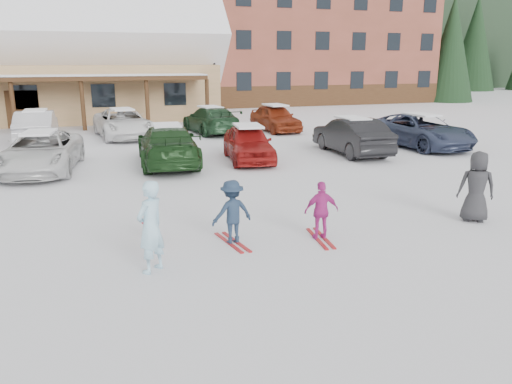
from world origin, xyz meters
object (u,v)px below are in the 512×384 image
object	(u,v)px
parked_car_4	(248,143)
parked_car_6	(420,131)
child_navy	(232,212)
toddler_red	(151,223)
parked_car_9	(37,127)
parked_car_5	(352,136)
parked_car_3	(168,145)
lamp_post	(214,65)
parked_car_12	(275,118)
child_magenta	(321,211)
adult_skier	(150,227)
alpine_hotel	(275,9)
parked_car_2	(41,152)
parked_car_11	(211,120)
parked_car_10	(123,123)
bystander_dark	(477,187)

from	to	relation	value
parked_car_4	parked_car_6	xyz separation A→B (m)	(8.49, 0.66, 0.05)
child_navy	parked_car_6	xyz separation A→B (m)	(11.56, 9.43, 0.05)
parked_car_4	toddler_red	bearing A→B (deg)	-113.43
parked_car_9	parked_car_5	bearing A→B (deg)	150.74
toddler_red	parked_car_3	size ratio (longest dim) A/B	0.16
lamp_post	toddler_red	xyz separation A→B (m)	(-7.17, -23.85, -3.12)
parked_car_3	parked_car_12	size ratio (longest dim) A/B	1.22
child_magenta	parked_car_6	distance (m)	13.72
adult_skier	parked_car_3	bearing A→B (deg)	-142.93
lamp_post	alpine_hotel	bearing A→B (deg)	54.68
parked_car_3	parked_car_4	distance (m)	3.17
child_magenta	parked_car_2	bearing A→B (deg)	-48.79
adult_skier	parked_car_4	distance (m)	10.94
parked_car_11	child_magenta	bearing A→B (deg)	78.46
parked_car_2	parked_car_10	distance (m)	8.27
parked_car_4	parked_car_5	world-z (taller)	parked_car_5
parked_car_4	parked_car_9	xyz separation A→B (m)	(-8.41, 7.45, 0.08)
lamp_post	parked_car_3	bearing A→B (deg)	-109.72
toddler_red	parked_car_4	size ratio (longest dim) A/B	0.21
parked_car_3	parked_car_10	bearing A→B (deg)	-77.83
alpine_hotel	parked_car_9	world-z (taller)	alpine_hotel
parked_car_9	parked_car_4	bearing A→B (deg)	138.57
parked_car_5	parked_car_9	size ratio (longest dim) A/B	0.98
toddler_red	child_navy	bearing A→B (deg)	157.93
parked_car_4	parked_car_5	distance (m)	4.65
bystander_dark	parked_car_4	bearing A→B (deg)	-40.37
bystander_dark	parked_car_11	world-z (taller)	bystander_dark
child_navy	parked_car_5	size ratio (longest dim) A/B	0.30
bystander_dark	parked_car_2	size ratio (longest dim) A/B	0.34
bystander_dark	parked_car_12	xyz separation A→B (m)	(0.95, 16.98, -0.15)
child_navy	bystander_dark	bearing A→B (deg)	167.01
parked_car_3	parked_car_2	bearing A→B (deg)	0.79
parked_car_3	parked_car_9	size ratio (longest dim) A/B	1.11
lamp_post	parked_car_4	xyz separation A→B (m)	(-2.41, -15.69, -2.85)
parked_car_4	parked_car_9	bearing A→B (deg)	145.30
child_magenta	parked_car_12	xyz separation A→B (m)	(5.14, 16.99, 0.07)
alpine_hotel	lamp_post	distance (m)	16.66
adult_skier	parked_car_4	bearing A→B (deg)	-159.63
parked_car_9	parked_car_3	bearing A→B (deg)	125.80
lamp_post	parked_car_11	size ratio (longest dim) A/B	1.27
parked_car_9	lamp_post	bearing A→B (deg)	-142.61
alpine_hotel	parked_car_6	xyz separation A→B (m)	(-3.09, -27.98, -7.88)
parked_car_2	parked_car_6	world-z (taller)	parked_car_6
parked_car_10	parked_car_12	world-z (taller)	parked_car_10
parked_car_2	parked_car_5	bearing A→B (deg)	5.49
child_magenta	parked_car_9	size ratio (longest dim) A/B	0.28
parked_car_5	alpine_hotel	bearing A→B (deg)	-102.62
parked_car_5	toddler_red	bearing A→B (deg)	42.34
adult_skier	parked_car_12	distance (m)	19.76
child_navy	parked_car_2	xyz separation A→B (m)	(-4.58, 9.14, 0.01)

